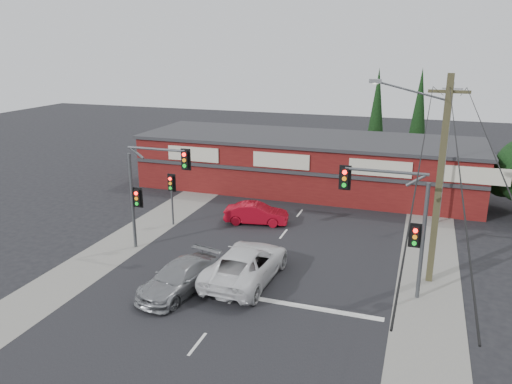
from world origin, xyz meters
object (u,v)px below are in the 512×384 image
(silver_suv, at_px, (179,278))
(red_sedan, at_px, (256,214))
(white_suv, at_px, (246,264))
(utility_pole, at_px, (437,175))
(shop_building, at_px, (307,163))

(silver_suv, distance_m, red_sedan, 9.97)
(silver_suv, xyz_separation_m, red_sedan, (0.44, 9.96, -0.04))
(silver_suv, height_order, red_sedan, silver_suv)
(white_suv, height_order, utility_pole, utility_pole)
(red_sedan, relative_size, shop_building, 0.15)
(silver_suv, bearing_deg, utility_pole, 35.22)
(shop_building, bearing_deg, white_suv, -86.88)
(white_suv, relative_size, shop_building, 0.22)
(shop_building, height_order, utility_pole, utility_pole)
(silver_suv, height_order, utility_pole, utility_pole)
(red_sedan, distance_m, shop_building, 9.22)
(white_suv, distance_m, shop_building, 16.87)
(red_sedan, relative_size, utility_pole, 0.41)
(white_suv, height_order, red_sedan, white_suv)
(silver_suv, bearing_deg, shop_building, 95.91)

